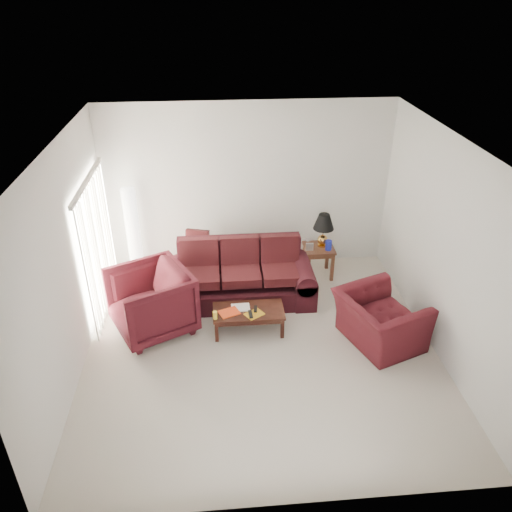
{
  "coord_description": "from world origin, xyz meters",
  "views": [
    {
      "loc": [
        -0.57,
        -5.67,
        4.73
      ],
      "look_at": [
        0.0,
        0.85,
        1.05
      ],
      "focal_mm": 35.0,
      "sensor_mm": 36.0,
      "label": 1
    }
  ],
  "objects": [
    {
      "name": "armchair_right",
      "position": [
        1.73,
        -0.0,
        0.38
      ],
      "size": [
        1.36,
        1.45,
        0.75
      ],
      "primitive_type": "imported",
      "rotation": [
        0.0,
        0.0,
        1.94
      ],
      "color": "#3D0E13",
      "rests_on": "ground"
    },
    {
      "name": "magazine_orange",
      "position": [
        -0.07,
        0.3,
        0.38
      ],
      "size": [
        0.32,
        0.3,
        0.01
      ],
      "primitive_type": "cube",
      "rotation": [
        0.0,
        0.0,
        0.57
      ],
      "color": "#C18B16",
      "rests_on": "coffee_table"
    },
    {
      "name": "magazine_red",
      "position": [
        -0.44,
        0.37,
        0.38
      ],
      "size": [
        0.35,
        0.31,
        0.02
      ],
      "primitive_type": "cube",
      "rotation": [
        0.0,
        0.0,
        0.39
      ],
      "color": "red",
      "rests_on": "coffee_table"
    },
    {
      "name": "remote_a",
      "position": [
        -0.13,
        0.27,
        0.4
      ],
      "size": [
        0.06,
        0.19,
        0.02
      ],
      "primitive_type": "cube",
      "rotation": [
        0.0,
        0.0,
        0.05
      ],
      "color": "black",
      "rests_on": "coffee_table"
    },
    {
      "name": "magazine_white",
      "position": [
        -0.27,
        0.48,
        0.38
      ],
      "size": [
        0.28,
        0.21,
        0.02
      ],
      "primitive_type": "cube",
      "rotation": [
        0.0,
        0.0,
        0.02
      ],
      "color": "white",
      "rests_on": "coffee_table"
    },
    {
      "name": "sofa",
      "position": [
        -0.22,
        1.26,
        0.49
      ],
      "size": [
        2.44,
        1.16,
        0.98
      ],
      "primitive_type": null,
      "rotation": [
        0.0,
        0.0,
        0.06
      ],
      "color": "black",
      "rests_on": "ground"
    },
    {
      "name": "remote_b",
      "position": [
        -0.05,
        0.4,
        0.4
      ],
      "size": [
        0.06,
        0.16,
        0.02
      ],
      "primitive_type": "cube",
      "rotation": [
        0.0,
        0.0,
        -0.12
      ],
      "color": "black",
      "rests_on": "coffee_table"
    },
    {
      "name": "end_table",
      "position": [
        1.21,
        1.93,
        0.28
      ],
      "size": [
        0.54,
        0.54,
        0.57
      ],
      "primitive_type": null,
      "rotation": [
        0.0,
        0.0,
        -0.03
      ],
      "color": "#4B2819",
      "rests_on": "ground"
    },
    {
      "name": "table_lamp",
      "position": [
        1.27,
        1.97,
        0.87
      ],
      "size": [
        0.39,
        0.39,
        0.61
      ],
      "primitive_type": null,
      "rotation": [
        0.0,
        0.0,
        -0.06
      ],
      "color": "gold",
      "rests_on": "end_table"
    },
    {
      "name": "floor_lamp",
      "position": [
        -2.02,
        2.2,
        0.84
      ],
      "size": [
        0.31,
        0.31,
        1.69
      ],
      "primitive_type": null,
      "rotation": [
        0.0,
        0.0,
        -0.16
      ],
      "color": "silver",
      "rests_on": "ground"
    },
    {
      "name": "throw_pillow",
      "position": [
        -0.91,
        2.02,
        0.74
      ],
      "size": [
        0.44,
        0.3,
        0.41
      ],
      "primitive_type": "cube",
      "rotation": [
        -0.21,
        0.0,
        -0.29
      ],
      "color": "black",
      "rests_on": "sofa"
    },
    {
      "name": "floor",
      "position": [
        0.0,
        0.0,
        0.0
      ],
      "size": [
        5.0,
        5.0,
        0.0
      ],
      "primitive_type": "plane",
      "color": "beige",
      "rests_on": "ground"
    },
    {
      "name": "blue_canister",
      "position": [
        1.35,
        1.82,
        0.66
      ],
      "size": [
        0.13,
        0.13,
        0.18
      ],
      "primitive_type": "cylinder",
      "rotation": [
        0.0,
        0.0,
        -0.21
      ],
      "color": "#161E93",
      "rests_on": "end_table"
    },
    {
      "name": "yellow_glass",
      "position": [
        -0.65,
        0.25,
        0.43
      ],
      "size": [
        0.07,
        0.07,
        0.12
      ],
      "primitive_type": "cylinder",
      "rotation": [
        0.0,
        0.0,
        0.06
      ],
      "color": "yellow",
      "rests_on": "coffee_table"
    },
    {
      "name": "picture_frame",
      "position": [
        1.03,
        2.09,
        0.64
      ],
      "size": [
        0.17,
        0.18,
        0.05
      ],
      "primitive_type": "cube",
      "rotation": [
        1.36,
        0.0,
        0.45
      ],
      "color": "silver",
      "rests_on": "end_table"
    },
    {
      "name": "blinds",
      "position": [
        -2.42,
        1.3,
        1.08
      ],
      "size": [
        0.1,
        2.0,
        2.16
      ],
      "primitive_type": "cube",
      "color": "silver",
      "rests_on": "ground"
    },
    {
      "name": "clock",
      "position": [
        1.02,
        1.84,
        0.63
      ],
      "size": [
        0.13,
        0.06,
        0.13
      ],
      "primitive_type": "cube",
      "rotation": [
        0.0,
        0.0,
        -0.12
      ],
      "color": "silver",
      "rests_on": "end_table"
    },
    {
      "name": "armchair_left",
      "position": [
        -1.59,
        0.57,
        0.51
      ],
      "size": [
        1.48,
        1.46,
        1.01
      ],
      "primitive_type": "imported",
      "rotation": [
        0.0,
        0.0,
        -1.1
      ],
      "color": "#3A0D14",
      "rests_on": "ground"
    },
    {
      "name": "coffee_table",
      "position": [
        -0.15,
        0.42,
        0.19
      ],
      "size": [
        1.15,
        0.73,
        0.37
      ],
      "primitive_type": null,
      "rotation": [
        0.0,
        0.0,
        0.2
      ],
      "color": "black",
      "rests_on": "ground"
    }
  ]
}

